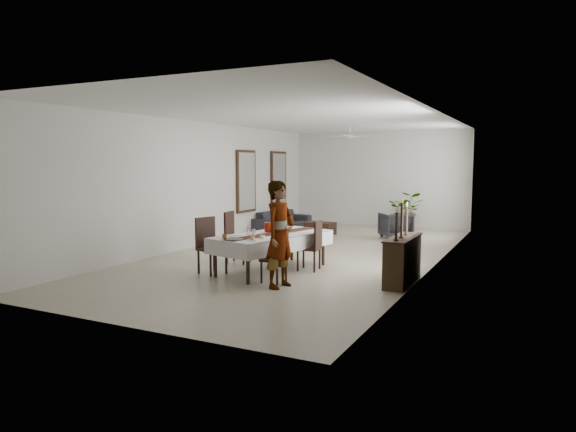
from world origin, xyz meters
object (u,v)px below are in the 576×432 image
Objects in this scene: dining_table_top at (272,236)px; woman at (280,234)px; sideboard_body at (403,261)px; red_pitcher at (268,227)px; sofa at (282,221)px.

dining_table_top is 1.37m from woman.
dining_table_top is 1.73× the size of sideboard_body.
dining_table_top is at bearing -178.10° from sideboard_body.
red_pitcher reaches higher than sideboard_body.
dining_table_top is 1.11× the size of sofa.
woman is at bearing -143.36° from sofa.
woman is 0.87× the size of sofa.
woman is at bearing -146.66° from sideboard_body.
red_pitcher is at bearing -145.90° from sofa.
sofa is at bearing 133.53° from sideboard_body.
red_pitcher is at bearing 43.45° from woman.
sideboard_body is at bearing 16.02° from dining_table_top.
woman is (0.75, -1.13, 0.21)m from dining_table_top.
sideboard_body is at bearing -48.97° from woman.
red_pitcher reaches higher than dining_table_top.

